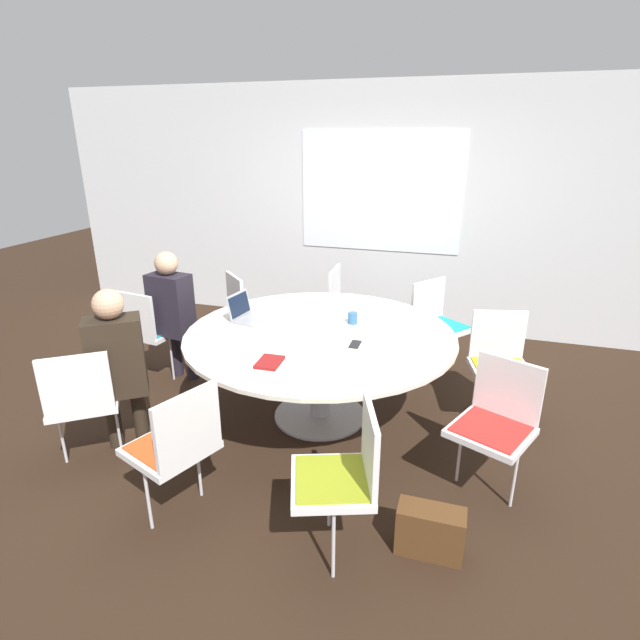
{
  "coord_description": "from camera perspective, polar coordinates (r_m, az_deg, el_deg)",
  "views": [
    {
      "loc": [
        1.05,
        -3.37,
        2.15
      ],
      "look_at": [
        0.0,
        0.0,
        0.83
      ],
      "focal_mm": 28.0,
      "sensor_mm": 36.0,
      "label": 1
    }
  ],
  "objects": [
    {
      "name": "ground_plane",
      "position": [
        4.13,
        0.0,
        -10.88
      ],
      "size": [
        16.0,
        16.0,
        0.0
      ],
      "primitive_type": "plane",
      "color": "black"
    },
    {
      "name": "wall_back",
      "position": [
        5.79,
        6.84,
        12.4
      ],
      "size": [
        8.0,
        0.07,
        2.7
      ],
      "color": "silver",
      "rests_on": "ground_plane"
    },
    {
      "name": "conference_table",
      "position": [
        3.84,
        0.0,
        -2.84
      ],
      "size": [
        2.06,
        2.06,
        0.73
      ],
      "color": "#B7B7BC",
      "rests_on": "ground_plane"
    },
    {
      "name": "chair_0",
      "position": [
        4.76,
        -19.11,
        -0.7
      ],
      "size": [
        0.49,
        0.48,
        0.87
      ],
      "rotation": [
        0.0,
        0.0,
        6.14
      ],
      "color": "white",
      "rests_on": "ground_plane"
    },
    {
      "name": "chair_1",
      "position": [
        3.69,
        -25.57,
        -7.86
      ],
      "size": [
        0.6,
        0.6,
        0.87
      ],
      "rotation": [
        0.0,
        0.0,
        6.92
      ],
      "color": "white",
      "rests_on": "ground_plane"
    },
    {
      "name": "chair_2",
      "position": [
        3.01,
        -16.11,
        -13.19
      ],
      "size": [
        0.55,
        0.56,
        0.87
      ],
      "rotation": [
        0.0,
        0.0,
        7.48
      ],
      "color": "white",
      "rests_on": "ground_plane"
    },
    {
      "name": "chair_3",
      "position": [
        2.69,
        2.83,
        -16.74
      ],
      "size": [
        0.54,
        0.56,
        0.87
      ],
      "rotation": [
        0.0,
        0.0,
        8.2
      ],
      "color": "white",
      "rests_on": "ground_plane"
    },
    {
      "name": "chair_4",
      "position": [
        3.29,
        19.54,
        -10.45
      ],
      "size": [
        0.57,
        0.56,
        0.87
      ],
      "rotation": [
        0.0,
        0.0,
        9.0
      ],
      "color": "white",
      "rests_on": "ground_plane"
    },
    {
      "name": "chair_5",
      "position": [
        4.11,
        19.88,
        -4.14
      ],
      "size": [
        0.53,
        0.51,
        0.87
      ],
      "rotation": [
        0.0,
        0.0,
        9.66
      ],
      "color": "white",
      "rests_on": "ground_plane"
    },
    {
      "name": "chair_6",
      "position": [
        4.81,
        13.2,
        0.12
      ],
      "size": [
        0.6,
        0.6,
        0.87
      ],
      "rotation": [
        0.0,
        0.0,
        10.34
      ],
      "color": "white",
      "rests_on": "ground_plane"
    },
    {
      "name": "chair_7",
      "position": [
        5.17,
        3.05,
        2.08
      ],
      "size": [
        0.44,
        0.46,
        0.87
      ],
      "rotation": [
        0.0,
        0.0,
        11.05
      ],
      "color": "white",
      "rests_on": "ground_plane"
    },
    {
      "name": "chair_8",
      "position": [
        5.05,
        -8.24,
        1.44
      ],
      "size": [
        0.61,
        0.61,
        0.87
      ],
      "rotation": [
        0.0,
        0.0,
        11.79
      ],
      "color": "white",
      "rests_on": "ground_plane"
    },
    {
      "name": "person_0",
      "position": [
        4.6,
        -16.52,
        1.39
      ],
      "size": [
        0.39,
        0.3,
        1.22
      ],
      "rotation": [
        0.0,
        0.0,
        6.14
      ],
      "color": "#231E28",
      "rests_on": "ground_plane"
    },
    {
      "name": "person_1",
      "position": [
        3.66,
        -22.2,
        -4.24
      ],
      "size": [
        0.42,
        0.39,
        1.22
      ],
      "rotation": [
        0.0,
        0.0,
        6.92
      ],
      "color": "#2D2319",
      "rests_on": "ground_plane"
    },
    {
      "name": "laptop",
      "position": [
        4.1,
        -8.53,
        0.8
      ],
      "size": [
        0.28,
        0.31,
        0.21
      ],
      "rotation": [
        0.0,
        0.0,
        1.43
      ],
      "color": "#99999E",
      "rests_on": "conference_table"
    },
    {
      "name": "spiral_notebook",
      "position": [
        3.31,
        -5.8,
        -4.82
      ],
      "size": [
        0.16,
        0.22,
        0.02
      ],
      "color": "maroon",
      "rests_on": "conference_table"
    },
    {
      "name": "coffee_cup",
      "position": [
        3.98,
        3.75,
        0.23
      ],
      "size": [
        0.08,
        0.08,
        0.09
      ],
      "color": "#33669E",
      "rests_on": "conference_table"
    },
    {
      "name": "cell_phone",
      "position": [
        3.59,
        4.04,
        -2.78
      ],
      "size": [
        0.07,
        0.14,
        0.01
      ],
      "color": "black",
      "rests_on": "conference_table"
    },
    {
      "name": "handbag",
      "position": [
        2.98,
        12.47,
        -22.49
      ],
      "size": [
        0.36,
        0.16,
        0.28
      ],
      "color": "#513319",
      "rests_on": "ground_plane"
    }
  ]
}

